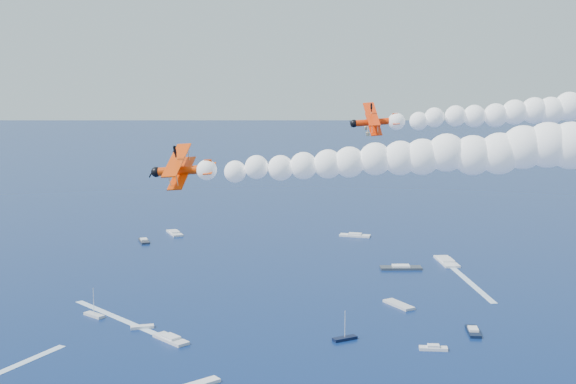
# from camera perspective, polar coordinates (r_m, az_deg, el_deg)

# --- Properties ---
(biplane_lead) EXTENTS (7.92, 9.55, 7.23)m
(biplane_lead) POSITION_cam_1_polar(r_m,az_deg,el_deg) (104.16, 6.50, 5.20)
(biplane_lead) COLOR red
(biplane_trail) EXTENTS (8.13, 9.80, 7.93)m
(biplane_trail) POSITION_cam_1_polar(r_m,az_deg,el_deg) (86.79, -7.78, 1.60)
(biplane_trail) COLOR #E63C04
(smoke_trail_trail) EXTENTS (69.44, 15.16, 11.91)m
(smoke_trail_trail) POSITION_cam_1_polar(r_m,az_deg,el_deg) (84.40, 15.26, 2.97)
(smoke_trail_trail) COLOR white
(spectator_boats) EXTENTS (213.89, 180.69, 0.70)m
(spectator_boats) POSITION_cam_1_polar(r_m,az_deg,el_deg) (215.00, 3.12, -7.76)
(spectator_boats) COLOR silver
(spectator_boats) RESTS_ON ground
(boat_wakes) EXTENTS (113.11, 132.34, 0.04)m
(boat_wakes) POSITION_cam_1_polar(r_m,az_deg,el_deg) (181.56, -5.28, -11.08)
(boat_wakes) COLOR white
(boat_wakes) RESTS_ON ground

